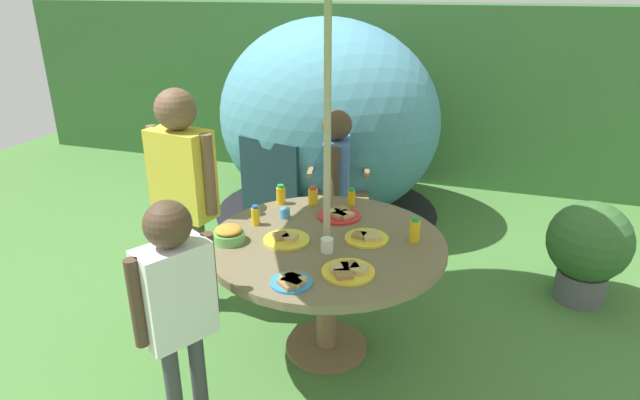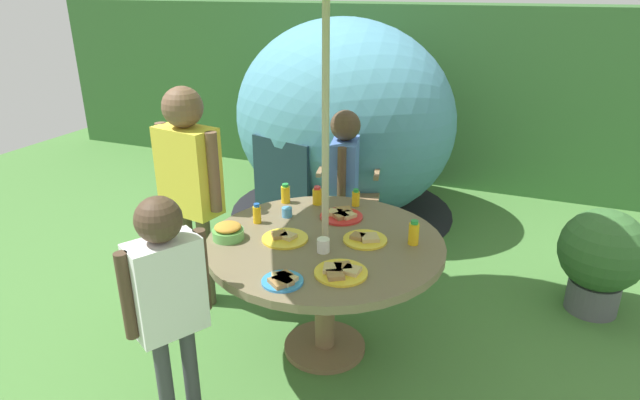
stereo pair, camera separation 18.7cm
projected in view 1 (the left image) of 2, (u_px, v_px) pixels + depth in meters
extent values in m
cube|color=#477A38|center=(326.00, 349.00, 3.05)|extent=(10.00, 10.00, 0.02)
cube|color=#33602D|center=(419.00, 92.00, 5.56)|extent=(9.00, 0.70, 1.74)
cylinder|color=brown|center=(326.00, 346.00, 3.04)|extent=(0.46, 0.46, 0.03)
cylinder|color=brown|center=(326.00, 299.00, 2.92)|extent=(0.11, 0.11, 0.64)
cylinder|color=#75664C|center=(327.00, 243.00, 2.79)|extent=(1.24, 1.24, 0.04)
cylinder|color=#B7AD8C|center=(327.00, 164.00, 2.63)|extent=(0.04, 0.04, 2.20)
cylinder|color=#93704C|center=(310.00, 233.00, 3.92)|extent=(0.04, 0.04, 0.44)
cylinder|color=#93704C|center=(365.00, 236.00, 3.89)|extent=(0.04, 0.04, 0.44)
cylinder|color=#93704C|center=(315.00, 211.00, 4.31)|extent=(0.04, 0.04, 0.44)
cylinder|color=#93704C|center=(365.00, 213.00, 4.28)|extent=(0.04, 0.04, 0.44)
cube|color=#93704C|center=(339.00, 194.00, 4.01)|extent=(0.53, 0.55, 0.04)
cube|color=#93704C|center=(341.00, 145.00, 4.09)|extent=(0.44, 0.13, 0.60)
cube|color=#93704C|center=(312.00, 165.00, 3.95)|extent=(0.14, 0.46, 0.03)
cube|color=#93704C|center=(367.00, 167.00, 3.91)|extent=(0.14, 0.46, 0.03)
ellipsoid|color=teal|center=(327.00, 120.00, 4.58)|extent=(2.33, 2.12, 1.68)
cylinder|color=black|center=(327.00, 209.00, 4.90)|extent=(2.46, 2.46, 0.01)
cube|color=#1A313A|center=(269.00, 189.00, 4.10)|extent=(0.53, 0.18, 0.76)
cylinder|color=#595960|center=(580.00, 285.00, 3.48)|extent=(0.31, 0.31, 0.21)
sphere|color=#33602D|center=(589.00, 241.00, 3.36)|extent=(0.51, 0.51, 0.51)
cylinder|color=#3F3F47|center=(336.00, 233.00, 3.84)|extent=(0.07, 0.07, 0.53)
cylinder|color=#3F3F47|center=(335.00, 241.00, 3.72)|extent=(0.07, 0.07, 0.53)
cube|color=#4C72C6|center=(336.00, 172.00, 3.59)|extent=(0.23, 0.33, 0.45)
cylinder|color=#4C3828|center=(338.00, 161.00, 3.74)|extent=(0.06, 0.06, 0.40)
cylinder|color=#4C3828|center=(335.00, 177.00, 3.43)|extent=(0.06, 0.06, 0.40)
sphere|color=#4C3828|center=(337.00, 125.00, 3.47)|extent=(0.20, 0.20, 0.20)
cylinder|color=brown|center=(182.00, 258.00, 3.38)|extent=(0.09, 0.09, 0.63)
cylinder|color=brown|center=(201.00, 264.00, 3.31)|extent=(0.09, 0.09, 0.63)
cube|color=yellow|center=(182.00, 174.00, 3.13)|extent=(0.39, 0.26, 0.53)
cylinder|color=brown|center=(156.00, 165.00, 3.20)|extent=(0.07, 0.07, 0.48)
cylinder|color=brown|center=(209.00, 175.00, 3.03)|extent=(0.07, 0.07, 0.48)
sphere|color=brown|center=(175.00, 109.00, 2.98)|extent=(0.24, 0.24, 0.24)
cylinder|color=#3F3F47|center=(174.00, 390.00, 2.37)|extent=(0.07, 0.07, 0.51)
cylinder|color=#3F3F47|center=(199.00, 377.00, 2.44)|extent=(0.07, 0.07, 0.51)
cube|color=white|center=(176.00, 293.00, 2.23)|extent=(0.29, 0.34, 0.43)
cylinder|color=#4C3828|center=(136.00, 304.00, 2.11)|extent=(0.06, 0.06, 0.39)
cylinder|color=#4C3828|center=(210.00, 274.00, 2.32)|extent=(0.06, 0.06, 0.39)
sphere|color=#4C3828|center=(168.00, 224.00, 2.11)|extent=(0.19, 0.19, 0.19)
cylinder|color=#66B259|center=(229.00, 237.00, 2.76)|extent=(0.16, 0.16, 0.05)
ellipsoid|color=gold|center=(228.00, 230.00, 2.74)|extent=(0.14, 0.14, 0.04)
cylinder|color=yellow|center=(367.00, 238.00, 2.79)|extent=(0.23, 0.23, 0.01)
cube|color=tan|center=(371.00, 236.00, 2.78)|extent=(0.12, 0.12, 0.02)
cube|color=#9E7547|center=(359.00, 235.00, 2.79)|extent=(0.07, 0.07, 0.02)
cylinder|color=yellow|center=(348.00, 272.00, 2.47)|extent=(0.25, 0.25, 0.01)
cube|color=tan|center=(359.00, 269.00, 2.46)|extent=(0.08, 0.08, 0.02)
cube|color=#9E7547|center=(350.00, 266.00, 2.49)|extent=(0.10, 0.10, 0.02)
cube|color=tan|center=(340.00, 268.00, 2.47)|extent=(0.10, 0.10, 0.02)
cube|color=#9E7547|center=(343.00, 274.00, 2.41)|extent=(0.10, 0.10, 0.02)
cylinder|color=yellow|center=(287.00, 240.00, 2.77)|extent=(0.24, 0.24, 0.01)
cube|color=tan|center=(290.00, 237.00, 2.77)|extent=(0.08, 0.08, 0.02)
cube|color=#9E7547|center=(281.00, 236.00, 2.78)|extent=(0.11, 0.11, 0.02)
cylinder|color=#338CD8|center=(291.00, 282.00, 2.38)|extent=(0.19, 0.19, 0.01)
cube|color=tan|center=(294.00, 280.00, 2.36)|extent=(0.10, 0.10, 0.02)
cube|color=#9E7547|center=(293.00, 277.00, 2.39)|extent=(0.09, 0.09, 0.02)
cube|color=tan|center=(287.00, 278.00, 2.38)|extent=(0.09, 0.09, 0.02)
cube|color=#9E7547|center=(290.00, 283.00, 2.34)|extent=(0.13, 0.13, 0.02)
cylinder|color=red|center=(339.00, 216.00, 3.06)|extent=(0.25, 0.25, 0.01)
cube|color=tan|center=(345.00, 214.00, 3.04)|extent=(0.11, 0.11, 0.02)
cube|color=#9E7547|center=(341.00, 210.00, 3.10)|extent=(0.12, 0.12, 0.02)
cube|color=tan|center=(333.00, 212.00, 3.07)|extent=(0.08, 0.08, 0.02)
cube|color=#9E7547|center=(339.00, 215.00, 3.02)|extent=(0.10, 0.10, 0.02)
cylinder|color=yellow|center=(415.00, 231.00, 2.75)|extent=(0.05, 0.05, 0.11)
cylinder|color=green|center=(416.00, 219.00, 2.73)|extent=(0.04, 0.04, 0.02)
cylinder|color=yellow|center=(281.00, 196.00, 3.23)|extent=(0.06, 0.06, 0.10)
cylinder|color=green|center=(281.00, 186.00, 3.20)|extent=(0.04, 0.04, 0.02)
cylinder|color=yellow|center=(352.00, 198.00, 3.21)|extent=(0.05, 0.05, 0.09)
cylinder|color=green|center=(352.00, 190.00, 3.19)|extent=(0.03, 0.03, 0.02)
cylinder|color=yellow|center=(255.00, 217.00, 2.94)|extent=(0.05, 0.05, 0.10)
cylinder|color=blue|center=(255.00, 207.00, 2.92)|extent=(0.03, 0.03, 0.02)
cylinder|color=yellow|center=(313.00, 197.00, 3.22)|extent=(0.06, 0.06, 0.10)
cylinder|color=red|center=(313.00, 188.00, 3.20)|extent=(0.04, 0.04, 0.02)
cylinder|color=white|center=(327.00, 245.00, 2.65)|extent=(0.06, 0.06, 0.07)
cylinder|color=#4C99D8|center=(285.00, 213.00, 3.04)|extent=(0.06, 0.06, 0.06)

